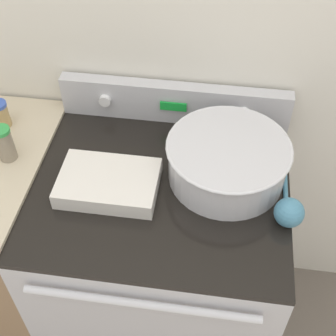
# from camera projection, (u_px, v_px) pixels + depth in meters

# --- Properties ---
(kitchen_wall) EXTENTS (8.00, 0.05, 2.50)m
(kitchen_wall) POSITION_uv_depth(u_px,v_px,m) (178.00, 22.00, 1.45)
(kitchen_wall) COLOR silver
(kitchen_wall) RESTS_ON ground_plane
(stove_range) EXTENTS (0.79, 0.71, 0.91)m
(stove_range) POSITION_uv_depth(u_px,v_px,m) (162.00, 265.00, 1.77)
(stove_range) COLOR #BCBCC1
(stove_range) RESTS_ON ground_plane
(control_panel) EXTENTS (0.79, 0.07, 0.14)m
(control_panel) POSITION_uv_depth(u_px,v_px,m) (175.00, 102.00, 1.60)
(control_panel) COLOR #BCBCC1
(control_panel) RESTS_ON stove_range
(side_counter) EXTENTS (0.47, 0.68, 0.92)m
(side_counter) POSITION_uv_depth(u_px,v_px,m) (3.00, 244.00, 1.82)
(side_counter) COLOR #896B4C
(side_counter) RESTS_ON ground_plane
(mixing_bowl) EXTENTS (0.38, 0.38, 0.13)m
(mixing_bowl) POSITION_uv_depth(u_px,v_px,m) (228.00, 159.00, 1.41)
(mixing_bowl) COLOR silver
(mixing_bowl) RESTS_ON stove_range
(casserole_dish) EXTENTS (0.30, 0.20, 0.05)m
(casserole_dish) POSITION_uv_depth(u_px,v_px,m) (109.00, 182.00, 1.40)
(casserole_dish) COLOR silver
(casserole_dish) RESTS_ON stove_range
(ladle) EXTENTS (0.09, 0.30, 0.09)m
(ladle) POSITION_uv_depth(u_px,v_px,m) (289.00, 210.00, 1.32)
(ladle) COLOR teal
(ladle) RESTS_ON stove_range
(spice_jar_green_cap) EXTENTS (0.06, 0.06, 0.12)m
(spice_jar_green_cap) POSITION_uv_depth(u_px,v_px,m) (5.00, 144.00, 1.46)
(spice_jar_green_cap) COLOR gray
(spice_jar_green_cap) RESTS_ON side_counter
(spice_jar_blue_cap) EXTENTS (0.06, 0.06, 0.09)m
(spice_jar_blue_cap) POSITION_uv_depth(u_px,v_px,m) (0.00, 114.00, 1.58)
(spice_jar_blue_cap) COLOR tan
(spice_jar_blue_cap) RESTS_ON side_counter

